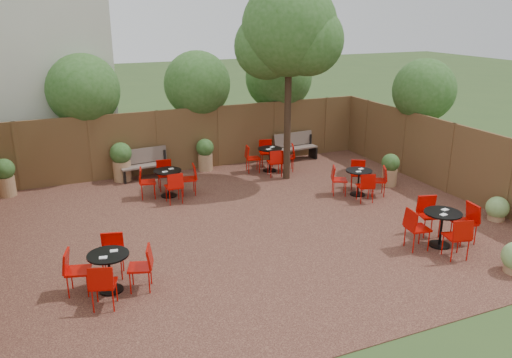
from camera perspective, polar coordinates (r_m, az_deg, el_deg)
name	(u,v)px	position (r m, az deg, el deg)	size (l,w,h in m)	color
ground	(251,226)	(12.41, -0.52, -5.25)	(80.00, 80.00, 0.00)	#354F23
courtyard_paving	(251,226)	(12.41, -0.52, -5.21)	(12.00, 10.00, 0.02)	#341915
fence_back	(190,139)	(16.58, -7.32, 4.35)	(12.00, 0.08, 2.00)	brown
fence_right	(450,159)	(15.31, 20.63, 2.12)	(0.08, 10.00, 2.00)	brown
neighbour_building	(22,40)	(18.50, -24.43, 13.78)	(5.00, 4.00, 8.00)	beige
overhang_foliage	(103,105)	(13.31, -16.50, 7.82)	(15.52, 10.69, 2.72)	#29521A
courtyard_tree	(289,35)	(15.04, 3.67, 15.60)	(2.83, 2.74, 5.77)	black
park_bench_left	(144,163)	(16.01, -12.22, 1.68)	(1.53, 0.65, 0.92)	brown
park_bench_right	(295,146)	(17.67, 4.30, 3.63)	(1.53, 0.62, 0.92)	brown
bistro_tables	(277,197)	(13.01, 2.28, -1.96)	(8.62, 8.05, 0.91)	black
planters	(163,164)	(15.50, -10.20, 1.68)	(10.79, 4.16, 1.17)	#9B724D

